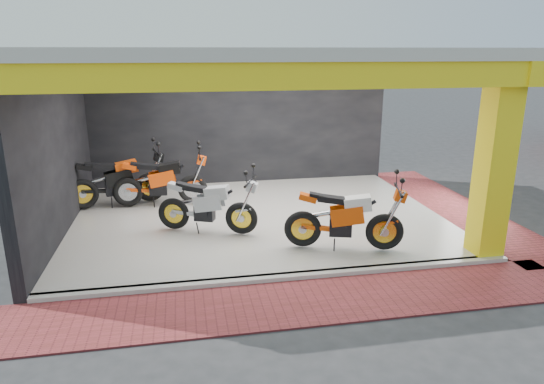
% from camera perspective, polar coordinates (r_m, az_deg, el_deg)
% --- Properties ---
extents(ground, '(80.00, 80.00, 0.00)m').
position_cam_1_polar(ground, '(9.07, 0.45, -7.46)').
color(ground, '#2D2D30').
rests_on(ground, ground).
extents(showroom_floor, '(8.00, 6.00, 0.10)m').
position_cam_1_polar(showroom_floor, '(10.89, -1.58, -3.04)').
color(showroom_floor, beige).
rests_on(showroom_floor, ground).
extents(showroom_ceiling, '(8.40, 6.40, 0.20)m').
position_cam_1_polar(showroom_ceiling, '(10.27, -1.74, 15.99)').
color(showroom_ceiling, beige).
rests_on(showroom_ceiling, corner_column).
extents(back_wall, '(8.20, 0.20, 3.50)m').
position_cam_1_polar(back_wall, '(13.48, -3.76, 8.15)').
color(back_wall, black).
rests_on(back_wall, ground).
extents(left_wall, '(0.20, 6.20, 3.50)m').
position_cam_1_polar(left_wall, '(10.62, -24.14, 4.53)').
color(left_wall, black).
rests_on(left_wall, ground).
extents(corner_column, '(0.50, 0.50, 3.50)m').
position_cam_1_polar(corner_column, '(9.33, 24.71, 3.01)').
color(corner_column, yellow).
rests_on(corner_column, ground).
extents(header_beam_front, '(8.40, 0.30, 0.40)m').
position_cam_1_polar(header_beam_front, '(7.33, 2.06, 13.50)').
color(header_beam_front, yellow).
rests_on(header_beam_front, corner_column).
extents(header_beam_right, '(0.30, 6.40, 0.40)m').
position_cam_1_polar(header_beam_right, '(11.60, 18.79, 13.71)').
color(header_beam_right, yellow).
rests_on(header_beam_right, corner_column).
extents(floor_kerb, '(8.00, 0.20, 0.10)m').
position_cam_1_polar(floor_kerb, '(8.15, 1.85, -9.98)').
color(floor_kerb, beige).
rests_on(floor_kerb, ground).
extents(paver_front, '(9.00, 1.40, 0.03)m').
position_cam_1_polar(paver_front, '(7.49, 3.17, -12.81)').
color(paver_front, '#973136').
rests_on(paver_front, ground).
extents(paver_right, '(1.40, 7.00, 0.03)m').
position_cam_1_polar(paver_right, '(12.54, 20.63, -1.65)').
color(paver_right, '#973136').
rests_on(paver_right, ground).
extents(moto_hero, '(2.46, 1.48, 1.41)m').
position_cam_1_polar(moto_hero, '(9.01, 13.24, -2.58)').
color(moto_hero, '#E24A09').
rests_on(moto_hero, showroom_floor).
extents(moto_row_a, '(2.35, 1.58, 1.35)m').
position_cam_1_polar(moto_row_a, '(9.56, -3.65, -1.28)').
color(moto_row_a, '#ACAFB4').
rests_on(moto_row_a, showroom_floor).
extents(moto_row_b, '(2.33, 0.89, 1.42)m').
position_cam_1_polar(moto_row_b, '(11.65, -9.38, 1.94)').
color(moto_row_b, '#FF4A0A').
rests_on(moto_row_b, showroom_floor).
extents(moto_row_c, '(2.52, 1.39, 1.46)m').
position_cam_1_polar(moto_row_c, '(12.01, -14.21, 2.18)').
color(moto_row_c, black).
rests_on(moto_row_c, showroom_floor).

